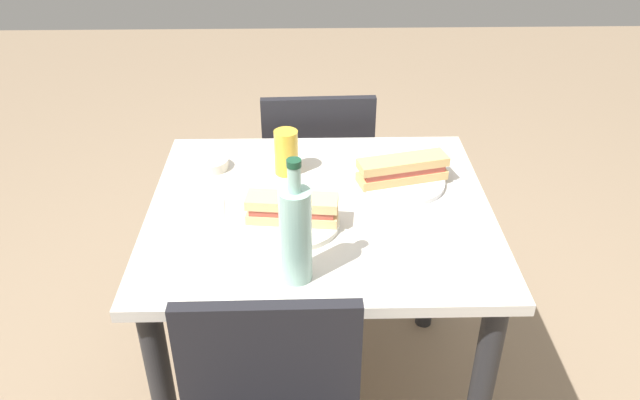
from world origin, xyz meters
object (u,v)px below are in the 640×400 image
(olive_bowl, at_px, (211,164))
(beer_glass, at_px, (286,152))
(baguette_sandwich_far, at_px, (402,169))
(knife_near, at_px, (291,207))
(plate_near, at_px, (293,222))
(plate_far, at_px, (401,182))
(water_bottle, at_px, (296,233))
(chair_far, at_px, (317,179))
(dining_table, at_px, (320,247))
(baguette_sandwich_near, at_px, (292,209))
(knife_far, at_px, (391,170))

(olive_bowl, bearing_deg, beer_glass, -7.88)
(baguette_sandwich_far, bearing_deg, knife_near, -155.93)
(plate_near, height_order, baguette_sandwich_far, baguette_sandwich_far)
(plate_near, distance_m, olive_bowl, 0.39)
(plate_far, height_order, olive_bowl, olive_bowl)
(baguette_sandwich_far, bearing_deg, olive_bowl, 169.06)
(water_bottle, xyz_separation_m, beer_glass, (-0.03, 0.48, -0.06))
(chair_far, height_order, baguette_sandwich_far, chair_far)
(dining_table, xyz_separation_m, baguette_sandwich_near, (-0.07, -0.09, 0.18))
(plate_near, xyz_separation_m, baguette_sandwich_near, (-0.00, 0.00, 0.04))
(knife_far, bearing_deg, water_bottle, -120.34)
(knife_far, bearing_deg, baguette_sandwich_near, -138.66)
(chair_far, distance_m, plate_far, 0.61)
(dining_table, height_order, beer_glass, beer_glass)
(dining_table, xyz_separation_m, knife_near, (-0.08, -0.03, 0.15))
(dining_table, relative_size, knife_near, 5.17)
(plate_far, xyz_separation_m, knife_far, (-0.02, 0.05, 0.01))
(dining_table, bearing_deg, knife_far, 37.77)
(water_bottle, bearing_deg, chair_far, 86.01)
(knife_far, bearing_deg, plate_far, -64.19)
(water_bottle, bearing_deg, olive_bowl, 116.49)
(plate_near, distance_m, knife_near, 0.06)
(dining_table, height_order, water_bottle, water_bottle)
(chair_far, relative_size, knife_far, 4.74)
(plate_far, xyz_separation_m, beer_glass, (-0.33, 0.08, 0.06))
(baguette_sandwich_near, relative_size, beer_glass, 1.79)
(plate_near, height_order, olive_bowl, olive_bowl)
(plate_near, relative_size, knife_near, 1.38)
(knife_near, xyz_separation_m, knife_far, (0.29, 0.19, 0.00))
(knife_near, xyz_separation_m, olive_bowl, (-0.24, 0.24, -0.00))
(baguette_sandwich_far, bearing_deg, plate_near, -147.29)
(chair_far, bearing_deg, knife_near, -97.24)
(dining_table, relative_size, baguette_sandwich_far, 3.49)
(plate_near, relative_size, baguette_sandwich_far, 0.93)
(plate_far, relative_size, knife_far, 1.36)
(water_bottle, bearing_deg, dining_table, 78.59)
(water_bottle, bearing_deg, plate_near, 93.31)
(baguette_sandwich_near, relative_size, plate_far, 0.97)
(baguette_sandwich_far, bearing_deg, chair_far, 115.09)
(baguette_sandwich_near, xyz_separation_m, olive_bowl, (-0.24, 0.30, -0.03))
(baguette_sandwich_near, relative_size, water_bottle, 0.78)
(knife_near, bearing_deg, knife_far, 33.55)
(baguette_sandwich_near, bearing_deg, plate_near, 0.00)
(plate_far, height_order, beer_glass, beer_glass)
(dining_table, distance_m, chair_far, 0.62)
(chair_far, xyz_separation_m, plate_far, (0.23, -0.49, 0.27))
(baguette_sandwich_near, bearing_deg, knife_far, 41.34)
(dining_table, relative_size, plate_far, 3.76)
(water_bottle, bearing_deg, baguette_sandwich_near, 93.31)
(chair_far, distance_m, knife_near, 0.70)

